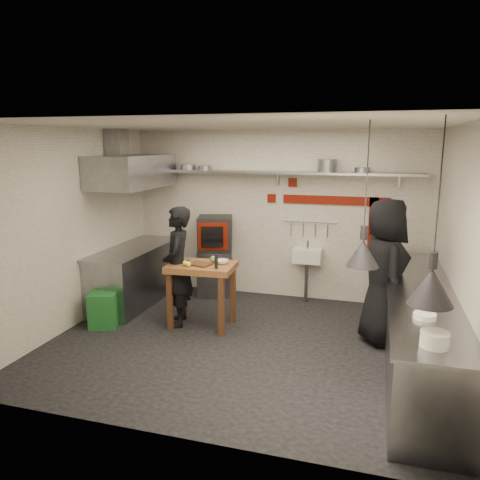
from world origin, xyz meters
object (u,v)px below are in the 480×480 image
(prep_table, at_px, (202,295))
(green_bin, at_px, (104,309))
(chef_left, at_px, (177,267))
(combi_oven, at_px, (215,233))
(oven_stand, at_px, (215,272))
(chef_right, at_px, (384,272))

(prep_table, bearing_deg, green_bin, -166.22)
(prep_table, height_order, chef_left, chef_left)
(combi_oven, height_order, prep_table, combi_oven)
(oven_stand, height_order, combi_oven, combi_oven)
(green_bin, relative_size, chef_right, 0.26)
(chef_left, relative_size, chef_right, 0.90)
(chef_left, bearing_deg, prep_table, 75.20)
(chef_right, bearing_deg, combi_oven, 49.81)
(green_bin, bearing_deg, chef_right, 8.70)
(combi_oven, relative_size, prep_table, 0.63)
(prep_table, relative_size, chef_right, 0.48)
(combi_oven, bearing_deg, chef_left, -109.13)
(prep_table, bearing_deg, combi_oven, 98.55)
(green_bin, relative_size, chef_left, 0.29)
(oven_stand, bearing_deg, green_bin, -135.99)
(oven_stand, height_order, chef_right, chef_right)
(chef_right, bearing_deg, prep_table, 77.19)
(oven_stand, xyz_separation_m, green_bin, (-1.06, -1.80, -0.15))
(green_bin, distance_m, chef_right, 3.92)
(green_bin, height_order, chef_left, chef_left)
(green_bin, distance_m, prep_table, 1.43)
(combi_oven, bearing_deg, green_bin, -137.12)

